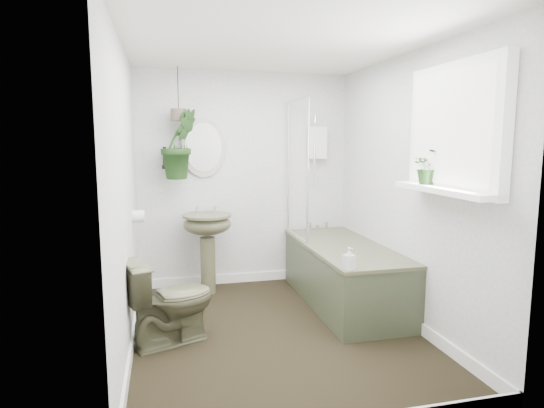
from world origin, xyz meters
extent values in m
cube|color=black|center=(0.00, 0.00, -0.01)|extent=(2.30, 2.80, 0.02)
cube|color=white|center=(0.00, 0.00, 2.31)|extent=(2.30, 2.80, 0.02)
cube|color=silver|center=(0.00, 1.41, 1.15)|extent=(2.30, 0.02, 2.30)
cube|color=silver|center=(0.00, -1.41, 1.15)|extent=(2.30, 0.02, 2.30)
cube|color=silver|center=(-1.16, 0.00, 1.15)|extent=(0.02, 2.80, 2.30)
cube|color=silver|center=(1.16, 0.00, 1.15)|extent=(0.02, 2.80, 2.30)
cube|color=white|center=(0.00, 0.00, 0.05)|extent=(2.30, 2.80, 0.10)
cube|color=white|center=(0.80, 1.34, 1.55)|extent=(0.20, 0.10, 0.35)
ellipsoid|color=#B3AEA1|center=(-0.45, 1.37, 1.50)|extent=(0.46, 0.03, 0.62)
cylinder|color=black|center=(-0.85, 1.36, 1.40)|extent=(0.04, 0.04, 0.22)
cylinder|color=white|center=(-1.10, 0.70, 0.90)|extent=(0.11, 0.11, 0.11)
cube|color=white|center=(1.09, -0.70, 1.65)|extent=(0.08, 1.00, 0.90)
cube|color=white|center=(1.02, -0.70, 1.23)|extent=(0.18, 1.00, 0.04)
cube|color=white|center=(1.04, -0.70, 1.65)|extent=(0.01, 0.86, 0.76)
imported|color=#4F4E35|center=(-0.85, 0.00, 0.34)|extent=(0.77, 0.59, 0.69)
imported|color=black|center=(1.04, -0.48, 1.38)|extent=(0.29, 0.27, 0.26)
imported|color=black|center=(-0.70, 1.23, 1.54)|extent=(0.48, 0.44, 0.70)
imported|color=#2C2827|center=(0.51, -0.29, 0.67)|extent=(0.10, 0.10, 0.17)
cylinder|color=brown|center=(-0.70, 1.23, 1.83)|extent=(0.16, 0.16, 0.12)
camera|label=1|loc=(-0.87, -3.48, 1.57)|focal=30.00mm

